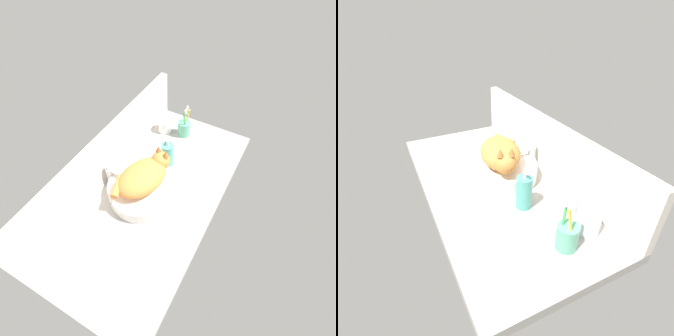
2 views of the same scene
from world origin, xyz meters
The scene contains 8 objects.
ground_plane centered at (0.00, 0.00, -2.00)cm, with size 116.97×57.16×4.00cm, color #9E9993.
backsplash_panel centered at (0.00, 26.78, 12.51)cm, with size 116.97×3.60×25.02cm, color silver.
sink_basin centered at (-2.01, 4.80, 3.58)cm, with size 32.65×32.65×7.16cm, color white.
cat centered at (-0.67, 4.52, 12.92)cm, with size 30.87×22.88×14.00cm.
faucet centered at (-3.70, 20.85, 7.30)cm, with size 3.94×11.86×13.60cm.
soap_dispenser centered at (20.44, 4.16, 6.69)cm, with size 6.17×6.17×16.47cm.
toothbrush_cup centered at (44.08, 6.29, 4.83)cm, with size 7.13×7.13×18.68cm.
water_glass centered at (41.75, 17.20, 3.46)cm, with size 7.89×7.89×7.85cm.
Camera 1 is at (-57.86, -38.39, 104.50)cm, focal length 28.00 mm.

